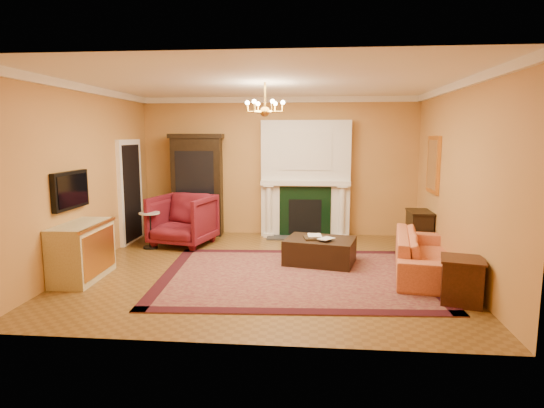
# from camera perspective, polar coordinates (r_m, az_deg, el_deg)

# --- Properties ---
(floor) EXTENTS (6.00, 5.50, 0.02)m
(floor) POSITION_cam_1_polar(r_m,az_deg,el_deg) (7.58, -0.83, -8.21)
(floor) COLOR brown
(floor) RESTS_ON ground
(ceiling) EXTENTS (6.00, 5.50, 0.02)m
(ceiling) POSITION_cam_1_polar(r_m,az_deg,el_deg) (7.30, -0.89, 15.11)
(ceiling) COLOR white
(ceiling) RESTS_ON wall_back
(wall_back) EXTENTS (6.00, 0.02, 3.00)m
(wall_back) POSITION_cam_1_polar(r_m,az_deg,el_deg) (10.03, 0.82, 4.71)
(wall_back) COLOR #C58A46
(wall_back) RESTS_ON floor
(wall_front) EXTENTS (6.00, 0.02, 3.00)m
(wall_front) POSITION_cam_1_polar(r_m,az_deg,el_deg) (4.57, -4.54, -0.01)
(wall_front) COLOR #C58A46
(wall_front) RESTS_ON floor
(wall_left) EXTENTS (0.02, 5.50, 3.00)m
(wall_left) POSITION_cam_1_polar(r_m,az_deg,el_deg) (8.18, -22.37, 3.17)
(wall_left) COLOR #C58A46
(wall_left) RESTS_ON floor
(wall_right) EXTENTS (0.02, 5.50, 3.00)m
(wall_right) POSITION_cam_1_polar(r_m,az_deg,el_deg) (7.59, 22.41, 2.79)
(wall_right) COLOR #C58A46
(wall_right) RESTS_ON floor
(fireplace) EXTENTS (1.90, 0.70, 2.50)m
(fireplace) POSITION_cam_1_polar(r_m,az_deg,el_deg) (9.84, 4.22, 2.82)
(fireplace) COLOR silver
(fireplace) RESTS_ON wall_back
(crown_molding) EXTENTS (6.00, 5.50, 0.12)m
(crown_molding) POSITION_cam_1_polar(r_m,az_deg,el_deg) (8.24, -0.15, 13.88)
(crown_molding) COLOR white
(crown_molding) RESTS_ON ceiling
(doorway) EXTENTS (0.08, 1.05, 2.10)m
(doorway) POSITION_cam_1_polar(r_m,az_deg,el_deg) (9.73, -17.32, 1.50)
(doorway) COLOR white
(doorway) RESTS_ON wall_left
(tv_panel) EXTENTS (0.09, 0.95, 0.58)m
(tv_panel) POSITION_cam_1_polar(r_m,az_deg,el_deg) (7.63, -23.95, 1.60)
(tv_panel) COLOR black
(tv_panel) RESTS_ON wall_left
(gilt_mirror) EXTENTS (0.06, 0.76, 1.05)m
(gilt_mirror) POSITION_cam_1_polar(r_m,az_deg,el_deg) (8.91, 19.57, 4.68)
(gilt_mirror) COLOR gold
(gilt_mirror) RESTS_ON wall_right
(chandelier) EXTENTS (0.63, 0.55, 0.53)m
(chandelier) POSITION_cam_1_polar(r_m,az_deg,el_deg) (7.27, -0.88, 11.96)
(chandelier) COLOR gold
(chandelier) RESTS_ON ceiling
(oriental_rug) EXTENTS (4.35, 3.37, 0.02)m
(oriental_rug) POSITION_cam_1_polar(r_m,az_deg,el_deg) (7.20, 2.94, -8.99)
(oriental_rug) COLOR #460F1C
(oriental_rug) RESTS_ON floor
(china_cabinet) EXTENTS (1.09, 0.56, 2.12)m
(china_cabinet) POSITION_cam_1_polar(r_m,az_deg,el_deg) (10.09, -9.31, 2.11)
(china_cabinet) COLOR black
(china_cabinet) RESTS_ON floor
(wingback_armchair) EXTENTS (1.29, 1.24, 1.12)m
(wingback_armchair) POSITION_cam_1_polar(r_m,az_deg,el_deg) (9.21, -11.13, -1.70)
(wingback_armchair) COLOR maroon
(wingback_armchair) RESTS_ON floor
(pedestal_table) EXTENTS (0.40, 0.40, 0.71)m
(pedestal_table) POSITION_cam_1_polar(r_m,az_deg,el_deg) (9.13, -15.07, -2.86)
(pedestal_table) COLOR black
(pedestal_table) RESTS_ON floor
(commode) EXTENTS (0.58, 1.18, 0.87)m
(commode) POSITION_cam_1_polar(r_m,az_deg,el_deg) (7.54, -22.74, -5.51)
(commode) COLOR beige
(commode) RESTS_ON floor
(coral_sofa) EXTENTS (1.01, 2.30, 0.87)m
(coral_sofa) POSITION_cam_1_polar(r_m,az_deg,el_deg) (7.59, 18.67, -5.16)
(coral_sofa) COLOR #DE7546
(coral_sofa) RESTS_ON floor
(end_table) EXTENTS (0.61, 0.61, 0.58)m
(end_table) POSITION_cam_1_polar(r_m,az_deg,el_deg) (6.51, 22.69, -9.00)
(end_table) COLOR #3E1C11
(end_table) RESTS_ON floor
(console_table) EXTENTS (0.39, 0.67, 0.74)m
(console_table) POSITION_cam_1_polar(r_m,az_deg,el_deg) (9.07, 17.95, -3.33)
(console_table) COLOR black
(console_table) RESTS_ON floor
(leather_ottoman) EXTENTS (1.29, 1.05, 0.42)m
(leather_ottoman) POSITION_cam_1_polar(r_m,az_deg,el_deg) (7.85, 6.04, -5.86)
(leather_ottoman) COLOR black
(leather_ottoman) RESTS_ON oriental_rug
(ottoman_tray) EXTENTS (0.47, 0.40, 0.03)m
(ottoman_tray) POSITION_cam_1_polar(r_m,az_deg,el_deg) (7.80, 5.62, -4.24)
(ottoman_tray) COLOR black
(ottoman_tray) RESTS_ON leather_ottoman
(book_a) EXTENTS (0.23, 0.05, 0.31)m
(book_a) POSITION_cam_1_polar(r_m,az_deg,el_deg) (7.79, 4.54, -2.99)
(book_a) COLOR gray
(book_a) RESTS_ON ottoman_tray
(book_b) EXTENTS (0.16, 0.14, 0.27)m
(book_b) POSITION_cam_1_polar(r_m,az_deg,el_deg) (7.67, 6.27, -3.35)
(book_b) COLOR gray
(book_b) RESTS_ON ottoman_tray
(topiary_left) EXTENTS (0.17, 0.17, 0.45)m
(topiary_left) POSITION_cam_1_polar(r_m,az_deg,el_deg) (9.81, 0.01, 4.48)
(topiary_left) COLOR tan
(topiary_left) RESTS_ON fireplace
(topiary_right) EXTENTS (0.14, 0.14, 0.39)m
(topiary_right) POSITION_cam_1_polar(r_m,az_deg,el_deg) (9.79, 8.11, 4.19)
(topiary_right) COLOR tan
(topiary_right) RESTS_ON fireplace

